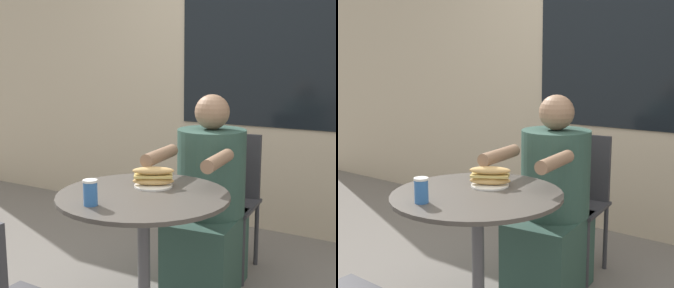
% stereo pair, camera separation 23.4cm
% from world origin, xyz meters
% --- Properties ---
extents(storefront_wall, '(8.00, 0.09, 2.80)m').
position_xyz_m(storefront_wall, '(0.00, 1.76, 1.40)').
color(storefront_wall, '#B7A88E').
rests_on(storefront_wall, ground_plane).
extents(cafe_table, '(0.81, 0.81, 0.72)m').
position_xyz_m(cafe_table, '(0.00, 0.00, 0.54)').
color(cafe_table, '#47423D').
rests_on(cafe_table, ground_plane).
extents(diner_chair, '(0.41, 0.41, 0.87)m').
position_xyz_m(diner_chair, '(0.03, 0.97, 0.52)').
color(diner_chair, '#333338').
rests_on(diner_chair, ground_plane).
extents(seated_diner, '(0.45, 0.73, 1.15)m').
position_xyz_m(seated_diner, '(0.05, 0.61, 0.49)').
color(seated_diner, '#2D4C42').
rests_on(seated_diner, ground_plane).
extents(sandwich_on_plate, '(0.21, 0.19, 0.10)m').
position_xyz_m(sandwich_on_plate, '(-0.03, 0.13, 0.77)').
color(sandwich_on_plate, white).
rests_on(sandwich_on_plate, cafe_table).
extents(drink_cup, '(0.06, 0.06, 0.11)m').
position_xyz_m(drink_cup, '(-0.10, -0.26, 0.78)').
color(drink_cup, '#336BB7').
rests_on(drink_cup, cafe_table).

